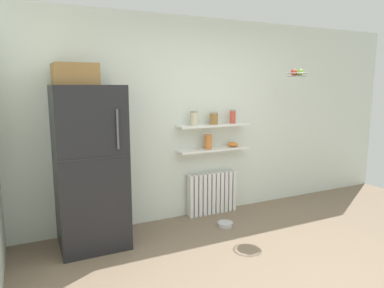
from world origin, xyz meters
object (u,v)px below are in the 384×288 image
object	(u,v)px
refrigerator	(89,163)
radiator	(212,193)
shelf_bowl	(233,144)
pet_food_bowl	(225,224)
vase	(208,142)
storage_jar_0	(194,118)
storage_jar_2	(233,117)
storage_jar_1	(214,118)
hanging_fruit_basket	(297,73)

from	to	relation	value
refrigerator	radiator	distance (m)	1.79
shelf_bowl	pet_food_bowl	xyz separation A→B (m)	(-0.38, -0.45, -0.92)
vase	shelf_bowl	size ratio (longest dim) A/B	1.28
refrigerator	shelf_bowl	distance (m)	1.97
radiator	storage_jar_0	xyz separation A→B (m)	(-0.29, -0.03, 1.04)
pet_food_bowl	radiator	bearing A→B (deg)	81.39
pet_food_bowl	storage_jar_2	bearing A→B (deg)	50.90
storage_jar_1	shelf_bowl	bearing A→B (deg)	0.00
storage_jar_0	storage_jar_2	xyz separation A→B (m)	(0.58, 0.00, 0.00)
radiator	hanging_fruit_basket	bearing A→B (deg)	-24.66
storage_jar_1	vase	size ratio (longest dim) A/B	0.87
storage_jar_0	shelf_bowl	world-z (taller)	storage_jar_0
storage_jar_1	hanging_fruit_basket	bearing A→B (deg)	-23.22
shelf_bowl	hanging_fruit_basket	bearing A→B (deg)	-31.69
storage_jar_0	storage_jar_2	world-z (taller)	storage_jar_2
storage_jar_0	shelf_bowl	bearing A→B (deg)	0.00
shelf_bowl	hanging_fruit_basket	xyz separation A→B (m)	(0.69, -0.43, 0.95)
radiator	hanging_fruit_basket	size ratio (longest dim) A/B	2.38
refrigerator	hanging_fruit_basket	bearing A→B (deg)	-4.34
hanging_fruit_basket	storage_jar_2	bearing A→B (deg)	148.78
storage_jar_0	radiator	bearing A→B (deg)	5.88
storage_jar_0	pet_food_bowl	xyz separation A→B (m)	(0.22, -0.45, -1.30)
hanging_fruit_basket	radiator	bearing A→B (deg)	155.34
storage_jar_0	pet_food_bowl	bearing A→B (deg)	-63.92
storage_jar_0	hanging_fruit_basket	distance (m)	1.47
hanging_fruit_basket	storage_jar_0	bearing A→B (deg)	161.64
vase	shelf_bowl	xyz separation A→B (m)	(0.38, 0.00, -0.06)
vase	storage_jar_0	bearing A→B (deg)	180.00
radiator	storage_jar_0	bearing A→B (deg)	-174.12
pet_food_bowl	hanging_fruit_basket	bearing A→B (deg)	1.06
storage_jar_2	vase	bearing A→B (deg)	-180.00
storage_jar_0	vase	world-z (taller)	storage_jar_0
storage_jar_0	storage_jar_1	xyz separation A→B (m)	(0.29, 0.00, -0.01)
storage_jar_1	hanging_fruit_basket	world-z (taller)	hanging_fruit_basket
refrigerator	storage_jar_1	world-z (taller)	refrigerator
vase	hanging_fruit_basket	world-z (taller)	hanging_fruit_basket
storage_jar_0	storage_jar_2	bearing A→B (deg)	0.00
refrigerator	storage_jar_1	xyz separation A→B (m)	(1.65, 0.23, 0.39)
shelf_bowl	pet_food_bowl	distance (m)	1.09
storage_jar_1	vase	xyz separation A→B (m)	(-0.08, 0.00, -0.31)
shelf_bowl	storage_jar_0	bearing A→B (deg)	180.00
refrigerator	storage_jar_0	world-z (taller)	refrigerator
storage_jar_2	shelf_bowl	bearing A→B (deg)	-0.00
refrigerator	vase	bearing A→B (deg)	8.19
refrigerator	hanging_fruit_basket	xyz separation A→B (m)	(2.65, -0.20, 0.97)
radiator	storage_jar_1	world-z (taller)	storage_jar_1
refrigerator	storage_jar_2	bearing A→B (deg)	6.64
storage_jar_1	hanging_fruit_basket	distance (m)	1.23
refrigerator	hanging_fruit_basket	distance (m)	2.83
shelf_bowl	refrigerator	bearing A→B (deg)	-173.40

